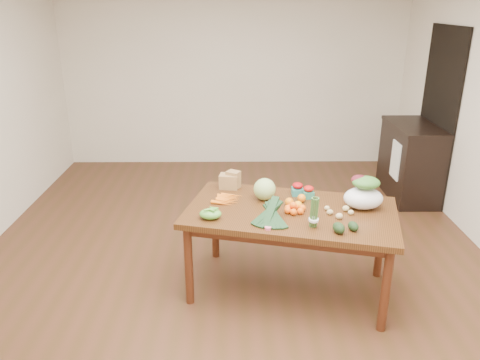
{
  "coord_description": "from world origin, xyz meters",
  "views": [
    {
      "loc": [
        0.02,
        -3.95,
        2.34
      ],
      "look_at": [
        0.06,
        0.0,
        0.84
      ],
      "focal_mm": 35.0,
      "sensor_mm": 36.0,
      "label": 1
    }
  ],
  "objects_px": {
    "dining_table": "(289,250)",
    "kale_bunch": "(270,214)",
    "salad_bag": "(364,194)",
    "mandarin_cluster": "(293,207)",
    "cabinet": "(410,161)",
    "asparagus_bundle": "(314,212)",
    "cabbage": "(265,189)",
    "paper_bag": "(229,180)"
  },
  "relations": [
    {
      "from": "dining_table",
      "to": "kale_bunch",
      "type": "relative_size",
      "value": 4.22
    },
    {
      "from": "salad_bag",
      "to": "mandarin_cluster",
      "type": "bearing_deg",
      "value": -173.56
    },
    {
      "from": "dining_table",
      "to": "cabinet",
      "type": "height_order",
      "value": "cabinet"
    },
    {
      "from": "cabinet",
      "to": "kale_bunch",
      "type": "relative_size",
      "value": 2.55
    },
    {
      "from": "dining_table",
      "to": "asparagus_bundle",
      "type": "distance_m",
      "value": 0.61
    },
    {
      "from": "kale_bunch",
      "to": "salad_bag",
      "type": "relative_size",
      "value": 1.24
    },
    {
      "from": "salad_bag",
      "to": "kale_bunch",
      "type": "bearing_deg",
      "value": -160.25
    },
    {
      "from": "cabinet",
      "to": "salad_bag",
      "type": "relative_size",
      "value": 3.17
    },
    {
      "from": "cabbage",
      "to": "asparagus_bundle",
      "type": "xyz_separation_m",
      "value": [
        0.34,
        -0.54,
        0.03
      ]
    },
    {
      "from": "cabinet",
      "to": "paper_bag",
      "type": "relative_size",
      "value": 4.56
    },
    {
      "from": "dining_table",
      "to": "cabinet",
      "type": "bearing_deg",
      "value": 63.58
    },
    {
      "from": "cabinet",
      "to": "paper_bag",
      "type": "distance_m",
      "value": 2.78
    },
    {
      "from": "mandarin_cluster",
      "to": "cabinet",
      "type": "bearing_deg",
      "value": 50.5
    },
    {
      "from": "dining_table",
      "to": "salad_bag",
      "type": "relative_size",
      "value": 5.26
    },
    {
      "from": "mandarin_cluster",
      "to": "salad_bag",
      "type": "xyz_separation_m",
      "value": [
        0.58,
        0.07,
        0.08
      ]
    },
    {
      "from": "asparagus_bundle",
      "to": "dining_table",
      "type": "bearing_deg",
      "value": 125.91
    },
    {
      "from": "kale_bunch",
      "to": "cabinet",
      "type": "bearing_deg",
      "value": 63.92
    },
    {
      "from": "kale_bunch",
      "to": "salad_bag",
      "type": "distance_m",
      "value": 0.83
    },
    {
      "from": "paper_bag",
      "to": "cabbage",
      "type": "bearing_deg",
      "value": -41.06
    },
    {
      "from": "cabinet",
      "to": "kale_bunch",
      "type": "bearing_deg",
      "value": -129.84
    },
    {
      "from": "dining_table",
      "to": "asparagus_bundle",
      "type": "relative_size",
      "value": 6.76
    },
    {
      "from": "paper_bag",
      "to": "asparagus_bundle",
      "type": "distance_m",
      "value": 1.03
    },
    {
      "from": "paper_bag",
      "to": "asparagus_bundle",
      "type": "relative_size",
      "value": 0.89
    },
    {
      "from": "mandarin_cluster",
      "to": "kale_bunch",
      "type": "height_order",
      "value": "kale_bunch"
    },
    {
      "from": "cabbage",
      "to": "kale_bunch",
      "type": "bearing_deg",
      "value": -88.02
    },
    {
      "from": "dining_table",
      "to": "salad_bag",
      "type": "height_order",
      "value": "salad_bag"
    },
    {
      "from": "cabinet",
      "to": "asparagus_bundle",
      "type": "xyz_separation_m",
      "value": [
        -1.61,
        -2.38,
        0.4
      ]
    },
    {
      "from": "cabbage",
      "to": "dining_table",
      "type": "bearing_deg",
      "value": -46.42
    },
    {
      "from": "paper_bag",
      "to": "mandarin_cluster",
      "type": "relative_size",
      "value": 1.24
    },
    {
      "from": "cabinet",
      "to": "asparagus_bundle",
      "type": "height_order",
      "value": "asparagus_bundle"
    },
    {
      "from": "cabinet",
      "to": "cabbage",
      "type": "xyz_separation_m",
      "value": [
        -1.95,
        -1.85,
        0.37
      ]
    },
    {
      "from": "paper_bag",
      "to": "salad_bag",
      "type": "bearing_deg",
      "value": -22.5
    },
    {
      "from": "cabinet",
      "to": "mandarin_cluster",
      "type": "xyz_separation_m",
      "value": [
        -1.73,
        -2.1,
        0.32
      ]
    },
    {
      "from": "cabbage",
      "to": "paper_bag",
      "type": "bearing_deg",
      "value": 138.94
    },
    {
      "from": "mandarin_cluster",
      "to": "asparagus_bundle",
      "type": "xyz_separation_m",
      "value": [
        0.12,
        -0.28,
        0.08
      ]
    },
    {
      "from": "asparagus_bundle",
      "to": "salad_bag",
      "type": "height_order",
      "value": "asparagus_bundle"
    },
    {
      "from": "mandarin_cluster",
      "to": "asparagus_bundle",
      "type": "bearing_deg",
      "value": -66.98
    },
    {
      "from": "paper_bag",
      "to": "salad_bag",
      "type": "xyz_separation_m",
      "value": [
        1.1,
        -0.46,
        0.05
      ]
    },
    {
      "from": "dining_table",
      "to": "mandarin_cluster",
      "type": "xyz_separation_m",
      "value": [
        0.01,
        -0.04,
        0.42
      ]
    },
    {
      "from": "cabinet",
      "to": "mandarin_cluster",
      "type": "height_order",
      "value": "cabinet"
    },
    {
      "from": "dining_table",
      "to": "paper_bag",
      "type": "relative_size",
      "value": 7.56
    },
    {
      "from": "asparagus_bundle",
      "to": "salad_bag",
      "type": "distance_m",
      "value": 0.58
    }
  ]
}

